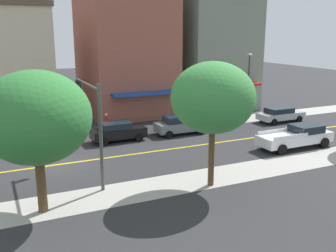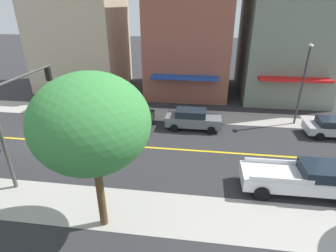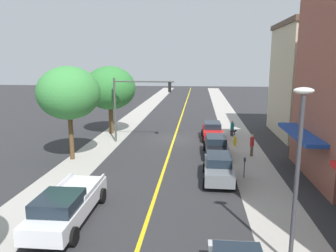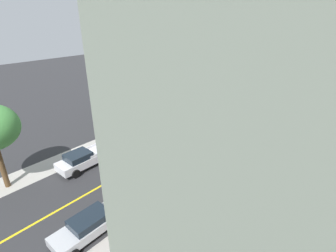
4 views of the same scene
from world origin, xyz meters
name	(u,v)px [view 1 (image 1 of 4)]	position (x,y,z in m)	size (l,w,h in m)	color
ground_plane	(58,165)	(0.00, 0.00, 0.00)	(140.00, 140.00, 0.00)	#2D2D30
sidewalk_left	(44,141)	(-6.37, 0.00, 0.00)	(3.05, 126.00, 0.01)	#ADA8A0
sidewalk_right	(78,201)	(6.37, 0.00, 0.00)	(3.05, 126.00, 0.01)	#ADA8A0
road_centerline_stripe	(58,165)	(0.00, 0.00, 0.00)	(0.20, 126.00, 0.00)	yellow
brick_apartment_block	(125,51)	(-14.69, 9.93, 6.73)	(11.69, 8.95, 13.45)	#935142
corner_shop_building	(207,41)	(-14.69, 20.05, 7.64)	(12.11, 8.66, 15.26)	gray
street_tree_right_corner	(213,98)	(7.41, 7.52, 5.16)	(4.73, 4.73, 7.19)	brown
street_tree_left_far	(36,118)	(6.81, -1.84, 4.79)	(5.27, 5.27, 7.05)	brown
fire_hydrant	(73,135)	(-5.70, 2.20, 0.43)	(0.44, 0.24, 0.87)	yellow
parking_meter	(166,121)	(-5.41, 10.51, 0.90)	(0.12, 0.18, 1.37)	#4C4C51
traffic_light_mast	(92,112)	(3.64, 1.61, 4.15)	(5.66, 0.32, 6.04)	#474C47
street_lamp	(248,79)	(-5.90, 19.77, 4.09)	(0.70, 0.36, 6.65)	#38383D
red_sedan_left_curb	(44,139)	(-3.74, -0.29, 0.85)	(2.11, 4.42, 1.64)	red
silver_sedan_left_curb	(280,114)	(-3.74, 22.22, 0.76)	(2.08, 4.77, 1.43)	#B7BABF
black_sedan_left_curb	(118,131)	(-3.83, 5.48, 0.82)	(2.01, 4.46, 1.57)	black
grey_sedan_left_curb	(180,125)	(-3.70, 11.09, 0.85)	(2.03, 4.51, 1.64)	slate
white_pickup_truck	(297,136)	(3.70, 17.42, 0.88)	(2.28, 6.16, 1.71)	silver
pedestrian_teal_shirt	(22,135)	(-5.81, -1.68, 0.83)	(0.36, 0.36, 1.59)	#33384C
pedestrian_red_shirt	(106,122)	(-6.69, 5.36, 0.97)	(0.31, 0.31, 1.79)	brown
small_dog	(14,141)	(-5.99, -2.33, 0.35)	(0.72, 0.34, 0.54)	black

